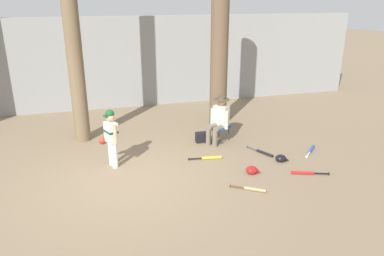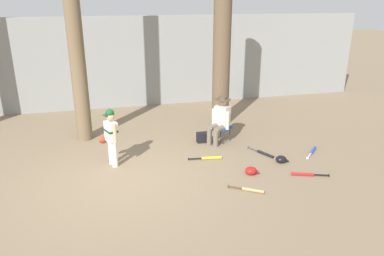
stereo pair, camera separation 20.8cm
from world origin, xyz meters
The scene contains 15 objects.
ground_plane centered at (0.00, 0.00, 0.00)m, with size 60.00×60.00×0.00m, color #7F6B51.
concrete_back_wall centered at (0.00, 5.59, 1.48)m, with size 18.00×0.36×2.97m, color gray.
tree_near_player centered at (-0.84, 2.67, 2.75)m, with size 0.54×0.54×6.03m.
tree_behind_spectator centered at (2.99, 2.93, 1.93)m, with size 0.80×0.80×4.67m.
young_ballplayer centered at (-0.22, 0.85, 0.74)m, with size 0.45×0.56×1.31m.
folding_stool centered at (2.60, 1.60, 0.36)m, with size 0.56×0.56×0.41m.
seated_spectator centered at (2.52, 1.55, 0.64)m, with size 0.65×0.59×1.20m.
handbag_beside_stool centered at (2.12, 1.66, 0.13)m, with size 0.34×0.18×0.26m, color black.
bat_red_barrel centered at (3.67, -0.71, 0.03)m, with size 0.76×0.33×0.07m.
bat_wood_tan centered at (2.29, -1.03, 0.03)m, with size 0.63×0.45×0.07m.
bat_black_composite centered at (3.29, 0.53, 0.03)m, with size 0.39×0.74×0.07m.
bat_blue_youth centered at (4.49, 0.35, 0.03)m, with size 0.58×0.58×0.07m.
bat_yellow_trainer centered at (1.95, 0.59, 0.03)m, with size 0.78×0.17×0.07m.
batting_helmet_black centered at (3.49, 0.03, 0.07)m, with size 0.30×0.23×0.17m.
batting_helmet_red centered at (2.59, -0.35, 0.07)m, with size 0.30×0.23×0.17m.
Camera 2 is at (-0.37, -6.85, 3.57)m, focal length 34.47 mm.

